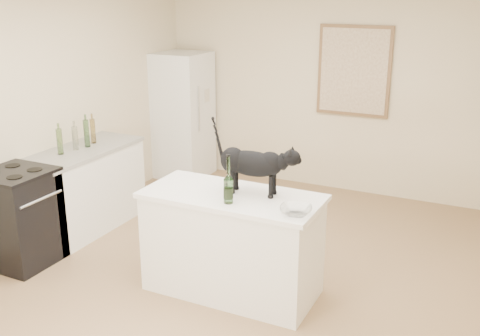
# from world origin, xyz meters

# --- Properties ---
(floor) EXTENTS (5.50, 5.50, 0.00)m
(floor) POSITION_xyz_m (0.00, 0.00, 0.00)
(floor) COLOR #8F6E4C
(floor) RESTS_ON ground
(wall_back) EXTENTS (4.50, 0.00, 4.50)m
(wall_back) POSITION_xyz_m (0.00, 2.75, 1.30)
(wall_back) COLOR beige
(wall_back) RESTS_ON ground
(wall_left) EXTENTS (0.00, 5.50, 5.50)m
(wall_left) POSITION_xyz_m (-2.25, 0.00, 1.30)
(wall_left) COLOR beige
(wall_left) RESTS_ON ground
(island_base) EXTENTS (1.44, 0.67, 0.86)m
(island_base) POSITION_xyz_m (0.10, -0.20, 0.43)
(island_base) COLOR white
(island_base) RESTS_ON floor
(island_top) EXTENTS (1.50, 0.70, 0.04)m
(island_top) POSITION_xyz_m (0.10, -0.20, 0.88)
(island_top) COLOR white
(island_top) RESTS_ON island_base
(left_cabinets) EXTENTS (0.60, 1.40, 0.86)m
(left_cabinets) POSITION_xyz_m (-1.95, 0.30, 0.43)
(left_cabinets) COLOR white
(left_cabinets) RESTS_ON floor
(left_countertop) EXTENTS (0.62, 1.44, 0.04)m
(left_countertop) POSITION_xyz_m (-1.95, 0.30, 0.88)
(left_countertop) COLOR gray
(left_countertop) RESTS_ON left_cabinets
(stove) EXTENTS (0.60, 0.60, 0.90)m
(stove) POSITION_xyz_m (-1.95, -0.60, 0.45)
(stove) COLOR black
(stove) RESTS_ON floor
(fridge) EXTENTS (0.68, 0.68, 1.70)m
(fridge) POSITION_xyz_m (-1.95, 2.35, 0.85)
(fridge) COLOR white
(fridge) RESTS_ON floor
(artwork_frame) EXTENTS (0.90, 0.03, 1.10)m
(artwork_frame) POSITION_xyz_m (0.30, 2.72, 1.55)
(artwork_frame) COLOR brown
(artwork_frame) RESTS_ON wall_back
(artwork_canvas) EXTENTS (0.82, 0.00, 1.02)m
(artwork_canvas) POSITION_xyz_m (0.30, 2.70, 1.55)
(artwork_canvas) COLOR beige
(artwork_canvas) RESTS_ON wall_back
(black_cat) EXTENTS (0.68, 0.27, 0.47)m
(black_cat) POSITION_xyz_m (0.24, -0.11, 1.13)
(black_cat) COLOR black
(black_cat) RESTS_ON island_top
(wine_bottle) EXTENTS (0.08, 0.08, 0.35)m
(wine_bottle) POSITION_xyz_m (0.16, -0.39, 1.08)
(wine_bottle) COLOR #295722
(wine_bottle) RESTS_ON island_top
(glass_bowl) EXTENTS (0.30, 0.30, 0.06)m
(glass_bowl) POSITION_xyz_m (0.73, -0.38, 0.93)
(glass_bowl) COLOR white
(glass_bowl) RESTS_ON island_top
(fridge_paper) EXTENTS (0.01, 0.14, 0.17)m
(fridge_paper) POSITION_xyz_m (-1.60, 2.44, 1.14)
(fridge_paper) COLOR beige
(fridge_paper) RESTS_ON fridge
(counter_bottle_cluster) EXTENTS (0.12, 0.55, 0.29)m
(counter_bottle_cluster) POSITION_xyz_m (-1.97, 0.32, 1.04)
(counter_bottle_cluster) COLOR brown
(counter_bottle_cluster) RESTS_ON left_countertop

